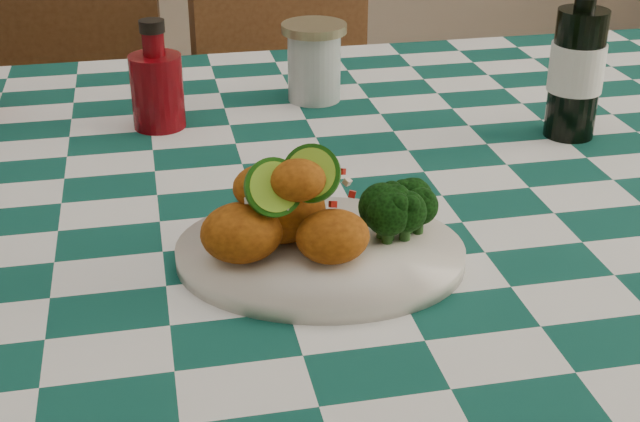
{
  "coord_description": "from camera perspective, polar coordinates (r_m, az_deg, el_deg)",
  "views": [
    {
      "loc": [
        -0.1,
        -0.9,
        1.21
      ],
      "look_at": [
        0.04,
        -0.18,
        0.84
      ],
      "focal_mm": 50.0,
      "sensor_mm": 36.0,
      "label": 1
    }
  ],
  "objects": [
    {
      "name": "plate",
      "position": [
        0.85,
        0.0,
        -2.78
      ],
      "size": [
        0.32,
        0.27,
        0.02
      ],
      "primitive_type": null,
      "rotation": [
        0.0,
        0.0,
        -0.25
      ],
      "color": "silver",
      "rests_on": "dining_table"
    },
    {
      "name": "fried_chicken_pile",
      "position": [
        0.82,
        -1.55,
        0.38
      ],
      "size": [
        0.14,
        0.1,
        0.09
      ],
      "primitive_type": null,
      "color": "#AC5710",
      "rests_on": "plate"
    },
    {
      "name": "broccoli_side",
      "position": [
        0.86,
        5.42,
        0.24
      ],
      "size": [
        0.07,
        0.07,
        0.05
      ],
      "primitive_type": null,
      "color": "black",
      "rests_on": "plate"
    },
    {
      "name": "ketchup_bottle",
      "position": [
        1.17,
        -10.46,
        8.58
      ],
      "size": [
        0.07,
        0.07,
        0.14
      ],
      "primitive_type": null,
      "rotation": [
        0.0,
        0.0,
        0.09
      ],
      "color": "#60040A",
      "rests_on": "dining_table"
    },
    {
      "name": "mason_jar",
      "position": [
        1.25,
        -0.38,
        9.5
      ],
      "size": [
        0.09,
        0.09,
        0.11
      ],
      "primitive_type": null,
      "rotation": [
        0.0,
        0.0,
        -0.03
      ],
      "color": "#B2BCBA",
      "rests_on": "dining_table"
    },
    {
      "name": "beer_bottle",
      "position": [
        1.15,
        16.27,
        10.05
      ],
      "size": [
        0.08,
        0.08,
        0.23
      ],
      "primitive_type": null,
      "rotation": [
        0.0,
        0.0,
        -0.12
      ],
      "color": "black",
      "rests_on": "dining_table"
    },
    {
      "name": "wooden_chair_left",
      "position": [
        1.77,
        -16.83,
        0.79
      ],
      "size": [
        0.48,
        0.49,
        0.94
      ],
      "primitive_type": null,
      "rotation": [
        0.0,
        0.0,
        -0.11
      ],
      "color": "#472814",
      "rests_on": "ground"
    },
    {
      "name": "wooden_chair_right",
      "position": [
        1.83,
        -0.11,
        1.16
      ],
      "size": [
        0.47,
        0.48,
        0.84
      ],
      "primitive_type": null,
      "rotation": [
        0.0,
        0.0,
        0.25
      ],
      "color": "#472814",
      "rests_on": "ground"
    }
  ]
}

